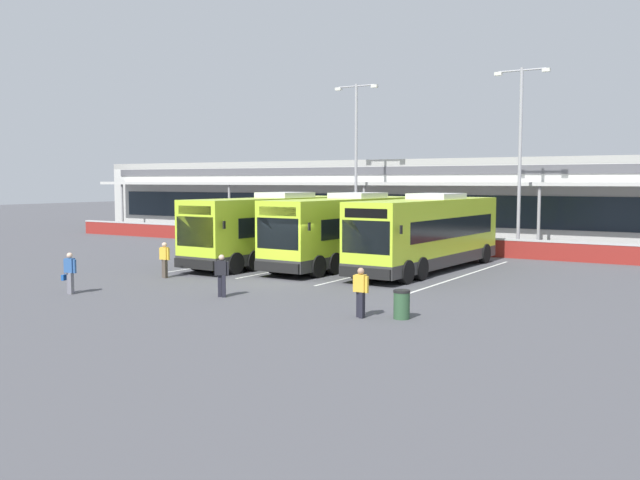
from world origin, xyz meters
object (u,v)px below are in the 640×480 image
object	(u,v)px
coach_bus_left_centre	(348,232)
coach_bus_centre	(428,234)
lamp_post_centre	(520,149)
litter_bin	(402,304)
coach_bus_leftmost	(275,230)
pedestrian_near_bin	(165,259)
lamp_post_west	(356,153)
pedestrian_in_dark_coat	(361,291)
pedestrian_with_handbag	(70,272)
pedestrian_child	(222,274)

from	to	relation	value
coach_bus_left_centre	coach_bus_centre	xyz separation A→B (m)	(4.26, 0.35, 0.00)
lamp_post_centre	litter_bin	size ratio (longest dim) A/B	11.83
coach_bus_leftmost	pedestrian_near_bin	world-z (taller)	coach_bus_leftmost
coach_bus_centre	lamp_post_west	size ratio (longest dim) A/B	1.11
coach_bus_left_centre	lamp_post_centre	distance (m)	12.58
coach_bus_leftmost	pedestrian_in_dark_coat	world-z (taller)	coach_bus_leftmost
pedestrian_in_dark_coat	lamp_post_west	bearing A→B (deg)	119.29
lamp_post_west	lamp_post_centre	distance (m)	11.61
coach_bus_leftmost	coach_bus_left_centre	distance (m)	4.08
pedestrian_with_handbag	pedestrian_in_dark_coat	size ratio (longest dim) A/B	1.00
lamp_post_west	lamp_post_centre	world-z (taller)	same
pedestrian_with_handbag	pedestrian_near_bin	size ratio (longest dim) A/B	1.00
pedestrian_child	pedestrian_near_bin	world-z (taller)	same
coach_bus_leftmost	pedestrian_with_handbag	xyz separation A→B (m)	(-0.82, -12.56, -0.93)
coach_bus_left_centre	litter_bin	bearing A→B (deg)	-53.50
lamp_post_centre	coach_bus_leftmost	bearing A→B (deg)	-131.23
pedestrian_in_dark_coat	pedestrian_child	world-z (taller)	same
pedestrian_with_handbag	pedestrian_in_dark_coat	bearing A→B (deg)	8.53
coach_bus_centre	pedestrian_in_dark_coat	size ratio (longest dim) A/B	7.55
coach_bus_leftmost	lamp_post_west	world-z (taller)	lamp_post_west
pedestrian_in_dark_coat	lamp_post_west	xyz separation A→B (m)	(-12.85, 22.92, 5.42)
litter_bin	lamp_post_centre	bearing A→B (deg)	96.62
pedestrian_in_dark_coat	pedestrian_near_bin	size ratio (longest dim) A/B	1.00
pedestrian_in_dark_coat	lamp_post_west	distance (m)	26.83
coach_bus_leftmost	pedestrian_near_bin	size ratio (longest dim) A/B	7.55
pedestrian_child	lamp_post_west	size ratio (longest dim) A/B	0.15
coach_bus_left_centre	litter_bin	distance (m)	14.12
pedestrian_near_bin	pedestrian_in_dark_coat	bearing A→B (deg)	-16.18
coach_bus_left_centre	coach_bus_leftmost	bearing A→B (deg)	-165.36
coach_bus_leftmost	lamp_post_centre	size ratio (longest dim) A/B	1.11
coach_bus_leftmost	coach_bus_left_centre	size ratio (longest dim) A/B	1.00
coach_bus_leftmost	coach_bus_left_centre	world-z (taller)	same
pedestrian_near_bin	lamp_post_centre	xyz separation A→B (m)	(10.75, 18.49, 5.42)
pedestrian_child	pedestrian_with_handbag	bearing A→B (deg)	-155.21
pedestrian_child	lamp_post_centre	bearing A→B (deg)	76.42
coach_bus_left_centre	pedestrian_child	xyz separation A→B (m)	(0.75, -11.05, -0.91)
coach_bus_centre	pedestrian_in_dark_coat	xyz separation A→B (m)	(2.89, -12.15, -0.91)
pedestrian_near_bin	lamp_post_west	world-z (taller)	lamp_post_west
coach_bus_leftmost	pedestrian_child	distance (m)	11.10
coach_bus_left_centre	lamp_post_centre	xyz separation A→B (m)	(5.87, 10.17, 4.50)
pedestrian_child	lamp_post_centre	world-z (taller)	lamp_post_centre
coach_bus_left_centre	pedestrian_in_dark_coat	world-z (taller)	coach_bus_left_centre
coach_bus_centre	lamp_post_centre	bearing A→B (deg)	80.70
pedestrian_near_bin	litter_bin	world-z (taller)	pedestrian_near_bin
coach_bus_left_centre	pedestrian_with_handbag	distance (m)	14.44
pedestrian_with_handbag	pedestrian_child	bearing A→B (deg)	24.79
pedestrian_near_bin	lamp_post_west	xyz separation A→B (m)	(-0.83, 19.43, 5.42)
coach_bus_left_centre	lamp_post_west	world-z (taller)	lamp_post_west
pedestrian_with_handbag	lamp_post_centre	xyz separation A→B (m)	(10.64, 23.77, 5.43)
coach_bus_centre	pedestrian_near_bin	distance (m)	12.62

